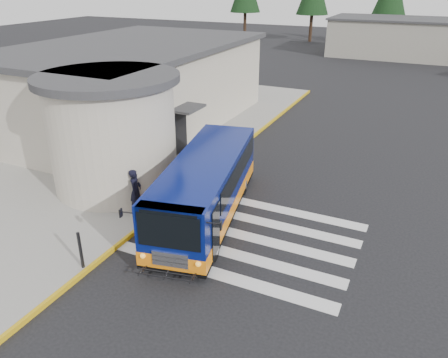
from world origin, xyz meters
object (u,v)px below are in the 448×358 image
at_px(pedestrian_a, 136,191).
at_px(transit_bus, 206,190).
at_px(pedestrian_b, 101,174).
at_px(bollard, 81,250).

bearing_deg(pedestrian_a, transit_bus, -84.44).
distance_m(transit_bus, pedestrian_b, 4.83).
xyz_separation_m(transit_bus, bollard, (-1.93, -4.67, -0.38)).
xyz_separation_m(transit_bus, pedestrian_b, (-4.82, -0.22, -0.19)).
distance_m(transit_bus, pedestrian_a, 2.70).
height_order(pedestrian_b, bollard, pedestrian_b).
relative_size(transit_bus, bollard, 7.00).
relative_size(transit_bus, pedestrian_a, 5.08).
bearing_deg(pedestrian_b, bollard, -7.54).
height_order(transit_bus, pedestrian_b, transit_bus).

